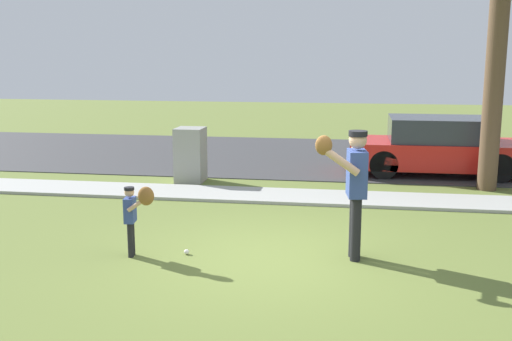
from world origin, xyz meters
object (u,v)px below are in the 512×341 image
object	(u,v)px
person_child	(135,210)
parked_hatchback_red	(437,147)
baseball	(187,252)
utility_cabinet	(190,155)
person_adult	(354,180)

from	to	relation	value
person_child	parked_hatchback_red	xyz separation A→B (m)	(4.87, 6.73, -0.02)
baseball	utility_cabinet	world-z (taller)	utility_cabinet
person_child	baseball	bearing A→B (deg)	10.56
baseball	parked_hatchback_red	xyz separation A→B (m)	(4.21, 6.52, 0.62)
person_child	baseball	world-z (taller)	person_child
person_adult	utility_cabinet	distance (m)	5.89
person_adult	utility_cabinet	xyz separation A→B (m)	(-3.55, 4.67, -0.51)
baseball	utility_cabinet	bearing A→B (deg)	104.50
utility_cabinet	baseball	bearing A→B (deg)	-75.50
parked_hatchback_red	person_adult	bearing A→B (deg)	73.13
utility_cabinet	parked_hatchback_red	size ratio (longest dim) A/B	0.30
person_child	utility_cabinet	distance (m)	5.10
person_child	utility_cabinet	world-z (taller)	utility_cabinet
person_child	utility_cabinet	size ratio (longest dim) A/B	0.86
baseball	parked_hatchback_red	world-z (taller)	parked_hatchback_red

